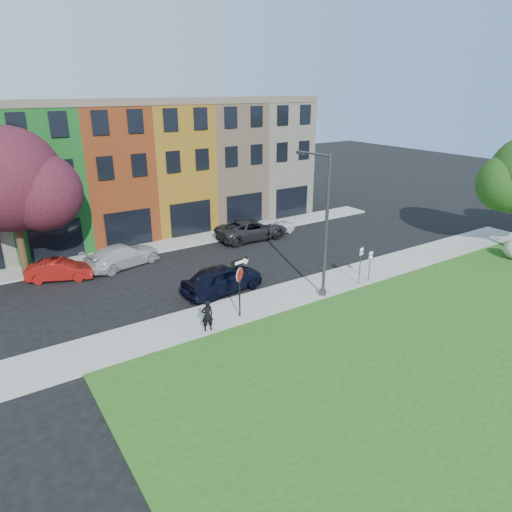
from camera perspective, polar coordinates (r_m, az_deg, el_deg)
ground at (r=24.27m, az=8.90°, el=-7.39°), size 120.00×120.00×0.00m
sidewalk_near at (r=27.45m, az=7.87°, el=-3.78°), size 40.00×3.00×0.12m
sidewalk_far at (r=34.70m, az=-11.66°, el=1.20°), size 40.00×2.40×0.12m
rowhouse_block at (r=39.35m, az=-14.96°, el=10.61°), size 30.00×10.12×10.00m
stop_sign at (r=22.76m, az=-2.07°, el=-2.51°), size 1.04×0.25×3.15m
man at (r=22.17m, az=-6.11°, el=-7.40°), size 0.71×0.58×1.59m
sedan_near at (r=26.37m, az=-4.20°, el=-2.84°), size 3.22×5.42×1.68m
parked_car_red at (r=30.53m, az=-23.26°, el=-1.59°), size 4.21×4.93×1.30m
parked_car_silver at (r=31.42m, az=-16.35°, el=0.06°), size 4.74×6.20×1.49m
parked_car_dark at (r=35.61m, az=-0.52°, el=3.37°), size 3.14×5.94×1.58m
parked_car_white at (r=36.86m, az=2.03°, el=3.75°), size 1.81×4.02×1.34m
street_lamp at (r=25.02m, az=8.42°, el=3.64°), size 0.58×2.57×7.88m
parking_sign_a at (r=28.19m, az=14.07°, el=-0.71°), size 0.32×0.09×1.95m
parking_sign_b at (r=27.54m, az=12.94°, el=-0.58°), size 0.32×0.11×2.40m
tree_purple at (r=30.50m, az=-28.26°, el=8.17°), size 7.36×6.44×9.12m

